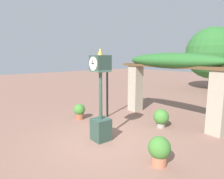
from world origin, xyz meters
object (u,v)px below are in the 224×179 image
Objects in this scene: pedestal_clock at (101,102)px; lamp_post at (107,78)px; potted_plant_far_left at (80,111)px; potted_plant_near_right at (161,118)px; potted_plant_near_left at (159,150)px.

pedestal_clock reaches higher than lamp_post.
lamp_post is (0.51, 1.26, 1.52)m from potted_plant_far_left.
potted_plant_near_right is (0.53, 2.69, -0.94)m from pedestal_clock.
potted_plant_near_left is at bearing -19.57° from lamp_post.
potted_plant_far_left is (-3.11, -2.10, -0.03)m from potted_plant_near_right.
pedestal_clock is 3.94× the size of potted_plant_near_left.
lamp_post reaches higher than potted_plant_far_left.
potted_plant_near_right is 1.06× the size of potted_plant_far_left.
potted_plant_near_right reaches higher than potted_plant_far_left.
potted_plant_near_left reaches higher than potted_plant_near_right.
pedestal_clock reaches higher than potted_plant_near_right.
pedestal_clock is 4.40× the size of potted_plant_far_left.
potted_plant_far_left is 2.04m from lamp_post.
potted_plant_near_left is (2.35, 0.28, -0.93)m from pedestal_clock.
potted_plant_near_right is 3.12m from lamp_post.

